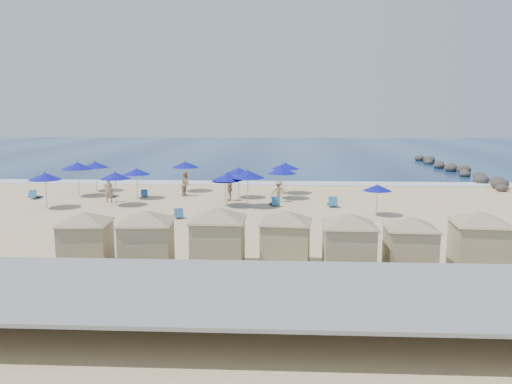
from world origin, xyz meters
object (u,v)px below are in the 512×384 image
(umbrella_9, at_px, (285,166))
(umbrella_12, at_px, (248,174))
(cabana_4, at_px, (349,236))
(umbrella_10, at_px, (282,171))
(cabana_1, at_px, (146,233))
(umbrella_7, at_px, (239,171))
(umbrella_1, at_px, (45,176))
(trash_bin, at_px, (270,232))
(umbrella_0, at_px, (77,166))
(rock_jetty, at_px, (455,169))
(cabana_2, at_px, (218,230))
(cabana_5, at_px, (410,238))
(umbrella_2, at_px, (95,165))
(cabana_6, at_px, (480,234))
(umbrella_8, at_px, (227,177))
(umbrella_4, at_px, (185,165))
(beachgoer_1, at_px, (186,184))
(umbrella_3, at_px, (115,176))
(umbrella_6, at_px, (225,178))
(umbrella_5, at_px, (137,172))
(beachgoer_3, at_px, (278,191))
(beachgoer_0, at_px, (109,190))
(cabana_3, at_px, (286,231))
(beachgoer_2, at_px, (230,188))
(umbrella_11, at_px, (377,188))
(cabana_0, at_px, (85,232))

(umbrella_9, distance_m, umbrella_12, 6.48)
(cabana_4, bearing_deg, umbrella_10, 98.65)
(cabana_1, xyz_separation_m, umbrella_7, (2.33, 17.57, 0.50))
(umbrella_1, distance_m, umbrella_9, 17.64)
(trash_bin, distance_m, umbrella_0, 19.77)
(rock_jetty, relative_size, umbrella_1, 10.59)
(cabana_2, distance_m, umbrella_7, 17.24)
(cabana_5, bearing_deg, umbrella_2, 135.42)
(cabana_6, bearing_deg, cabana_1, -178.33)
(umbrella_8, bearing_deg, umbrella_4, 122.35)
(umbrella_8, xyz_separation_m, beachgoer_1, (-3.71, 4.40, -1.14))
(umbrella_3, xyz_separation_m, umbrella_4, (3.66, 6.52, 0.10))
(trash_bin, height_order, cabana_4, cabana_4)
(umbrella_12, bearing_deg, umbrella_7, 104.09)
(trash_bin, bearing_deg, umbrella_6, 100.86)
(umbrella_5, height_order, umbrella_7, umbrella_7)
(umbrella_6, relative_size, umbrella_9, 0.88)
(umbrella_8, bearing_deg, umbrella_5, 157.67)
(umbrella_3, xyz_separation_m, beachgoer_3, (11.29, 2.05, -1.34))
(cabana_1, distance_m, umbrella_4, 20.65)
(umbrella_10, bearing_deg, beachgoer_0, -170.80)
(cabana_3, distance_m, umbrella_12, 13.40)
(cabana_5, xyz_separation_m, cabana_6, (2.84, 0.26, 0.12))
(umbrella_5, distance_m, beachgoer_2, 7.16)
(umbrella_0, relative_size, umbrella_5, 1.15)
(trash_bin, relative_size, umbrella_11, 0.40)
(trash_bin, relative_size, cabana_6, 0.19)
(cabana_5, height_order, beachgoer_3, cabana_5)
(umbrella_2, distance_m, umbrella_7, 12.32)
(umbrella_5, xyz_separation_m, umbrella_8, (7.16, -2.94, 0.02))
(umbrella_3, relative_size, beachgoer_2, 1.34)
(cabana_2, bearing_deg, umbrella_0, 126.90)
(umbrella_3, xyz_separation_m, beachgoer_2, (7.70, 2.37, -1.21))
(umbrella_1, xyz_separation_m, beachgoer_3, (15.71, 3.21, -1.40))
(cabana_1, relative_size, cabana_2, 0.96)
(cabana_4, distance_m, umbrella_0, 25.52)
(umbrella_3, bearing_deg, umbrella_11, -8.27)
(umbrella_1, relative_size, beachgoer_1, 1.33)
(cabana_1, bearing_deg, cabana_5, 0.73)
(cabana_0, distance_m, umbrella_10, 18.99)
(rock_jetty, xyz_separation_m, umbrella_8, (-22.47, -20.78, 1.72))
(umbrella_9, bearing_deg, umbrella_3, -153.88)
(umbrella_2, bearing_deg, umbrella_5, -37.52)
(umbrella_6, xyz_separation_m, umbrella_7, (0.65, 3.34, 0.13))
(cabana_2, relative_size, umbrella_8, 1.90)
(cabana_3, relative_size, umbrella_0, 1.55)
(umbrella_7, bearing_deg, cabana_1, -97.57)
(umbrella_6, bearing_deg, beachgoer_2, 87.81)
(cabana_3, xyz_separation_m, cabana_4, (2.54, -0.68, 0.03))
(trash_bin, height_order, umbrella_4, umbrella_4)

